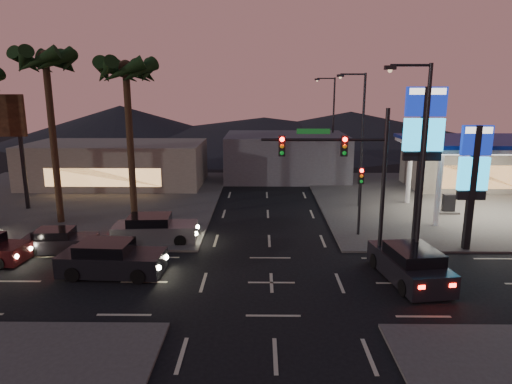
{
  "coord_description": "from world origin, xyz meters",
  "views": [
    {
      "loc": [
        -0.5,
        -19.91,
        8.9
      ],
      "look_at": [
        -0.79,
        6.01,
        3.0
      ],
      "focal_mm": 32.0,
      "sensor_mm": 36.0,
      "label": 1
    }
  ],
  "objects_px": {
    "car_lane_b_mid": "(59,241)",
    "suv_station": "(410,265)",
    "pylon_sign_short": "(474,169)",
    "car_lane_a_front": "(111,259)",
    "pylon_sign_tall": "(423,135)",
    "traffic_signal_mast": "(349,166)",
    "gas_station": "(497,145)",
    "car_lane_b_front": "(154,230)"
  },
  "relations": [
    {
      "from": "car_lane_a_front",
      "to": "traffic_signal_mast",
      "type": "bearing_deg",
      "value": 5.31
    },
    {
      "from": "gas_station",
      "to": "pylon_sign_tall",
      "type": "height_order",
      "value": "pylon_sign_tall"
    },
    {
      "from": "car_lane_a_front",
      "to": "car_lane_b_front",
      "type": "height_order",
      "value": "car_lane_a_front"
    },
    {
      "from": "traffic_signal_mast",
      "to": "suv_station",
      "type": "relative_size",
      "value": 1.49
    },
    {
      "from": "car_lane_a_front",
      "to": "pylon_sign_tall",
      "type": "bearing_deg",
      "value": 15.71
    },
    {
      "from": "gas_station",
      "to": "car_lane_b_mid",
      "type": "distance_m",
      "value": 29.2
    },
    {
      "from": "suv_station",
      "to": "car_lane_b_front",
      "type": "bearing_deg",
      "value": 157.79
    },
    {
      "from": "pylon_sign_short",
      "to": "car_lane_b_front",
      "type": "distance_m",
      "value": 18.28
    },
    {
      "from": "pylon_sign_short",
      "to": "suv_station",
      "type": "bearing_deg",
      "value": -137.13
    },
    {
      "from": "pylon_sign_tall",
      "to": "traffic_signal_mast",
      "type": "bearing_deg",
      "value": -143.48
    },
    {
      "from": "pylon_sign_tall",
      "to": "car_lane_b_front",
      "type": "distance_m",
      "value": 16.32
    },
    {
      "from": "traffic_signal_mast",
      "to": "car_lane_b_front",
      "type": "xyz_separation_m",
      "value": [
        -10.57,
        3.81,
        -4.48
      ]
    },
    {
      "from": "traffic_signal_mast",
      "to": "car_lane_b_mid",
      "type": "height_order",
      "value": "traffic_signal_mast"
    },
    {
      "from": "pylon_sign_short",
      "to": "car_lane_b_front",
      "type": "bearing_deg",
      "value": 175.84
    },
    {
      "from": "pylon_sign_short",
      "to": "pylon_sign_tall",
      "type": "bearing_deg",
      "value": 158.2
    },
    {
      "from": "pylon_sign_tall",
      "to": "car_lane_b_mid",
      "type": "bearing_deg",
      "value": -175.89
    },
    {
      "from": "pylon_sign_tall",
      "to": "car_lane_a_front",
      "type": "height_order",
      "value": "pylon_sign_tall"
    },
    {
      "from": "pylon_sign_tall",
      "to": "suv_station",
      "type": "bearing_deg",
      "value": -110.94
    },
    {
      "from": "car_lane_a_front",
      "to": "pylon_sign_short",
      "type": "bearing_deg",
      "value": 10.8
    },
    {
      "from": "car_lane_b_front",
      "to": "traffic_signal_mast",
      "type": "bearing_deg",
      "value": -19.82
    },
    {
      "from": "suv_station",
      "to": "pylon_sign_short",
      "type": "bearing_deg",
      "value": 42.87
    },
    {
      "from": "car_lane_a_front",
      "to": "car_lane_b_front",
      "type": "bearing_deg",
      "value": 78.43
    },
    {
      "from": "pylon_sign_tall",
      "to": "pylon_sign_short",
      "type": "xyz_separation_m",
      "value": [
        2.5,
        -1.0,
        -1.74
      ]
    },
    {
      "from": "traffic_signal_mast",
      "to": "car_lane_a_front",
      "type": "distance_m",
      "value": 12.44
    },
    {
      "from": "traffic_signal_mast",
      "to": "car_lane_b_front",
      "type": "distance_m",
      "value": 12.09
    },
    {
      "from": "car_lane_a_front",
      "to": "car_lane_b_front",
      "type": "distance_m",
      "value": 4.99
    },
    {
      "from": "pylon_sign_tall",
      "to": "traffic_signal_mast",
      "type": "height_order",
      "value": "pylon_sign_tall"
    },
    {
      "from": "gas_station",
      "to": "pylon_sign_tall",
      "type": "bearing_deg",
      "value": -139.09
    },
    {
      "from": "traffic_signal_mast",
      "to": "suv_station",
      "type": "height_order",
      "value": "traffic_signal_mast"
    },
    {
      "from": "gas_station",
      "to": "traffic_signal_mast",
      "type": "relative_size",
      "value": 1.53
    },
    {
      "from": "suv_station",
      "to": "gas_station",
      "type": "bearing_deg",
      "value": 50.89
    },
    {
      "from": "suv_station",
      "to": "car_lane_a_front",
      "type": "bearing_deg",
      "value": 177.75
    },
    {
      "from": "pylon_sign_tall",
      "to": "pylon_sign_short",
      "type": "distance_m",
      "value": 3.2
    },
    {
      "from": "car_lane_b_mid",
      "to": "suv_station",
      "type": "distance_m",
      "value": 18.63
    },
    {
      "from": "pylon_sign_short",
      "to": "car_lane_b_mid",
      "type": "xyz_separation_m",
      "value": [
        -22.73,
        -0.45,
        -4.05
      ]
    },
    {
      "from": "pylon_sign_tall",
      "to": "car_lane_a_front",
      "type": "xyz_separation_m",
      "value": [
        -16.31,
        -4.59,
        -5.62
      ]
    },
    {
      "from": "car_lane_b_mid",
      "to": "gas_station",
      "type": "bearing_deg",
      "value": 16.0
    },
    {
      "from": "suv_station",
      "to": "car_lane_b_mid",
      "type": "bearing_deg",
      "value": 168.56
    },
    {
      "from": "pylon_sign_tall",
      "to": "car_lane_a_front",
      "type": "distance_m",
      "value": 17.85
    },
    {
      "from": "pylon_sign_short",
      "to": "suv_station",
      "type": "height_order",
      "value": "pylon_sign_short"
    },
    {
      "from": "car_lane_a_front",
      "to": "car_lane_b_mid",
      "type": "relative_size",
      "value": 1.26
    },
    {
      "from": "pylon_sign_tall",
      "to": "traffic_signal_mast",
      "type": "distance_m",
      "value": 6.02
    }
  ]
}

